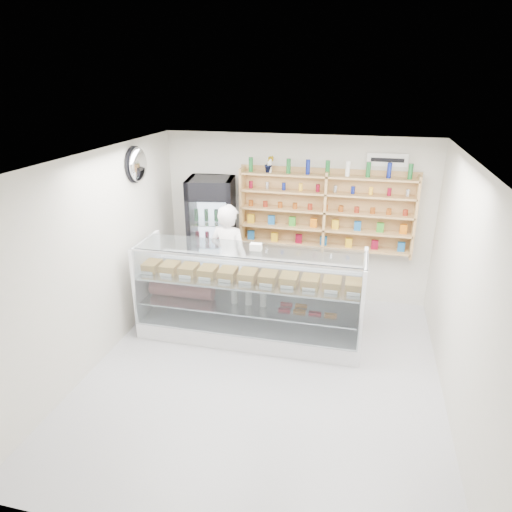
# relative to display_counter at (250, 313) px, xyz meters

# --- Properties ---
(room) EXTENTS (5.00, 5.00, 5.00)m
(room) POSITION_rel_display_counter_xyz_m (0.41, -0.89, 1.02)
(room) COLOR #AEADB2
(room) RESTS_ON ground
(display_counter) EXTENTS (3.25, 0.97, 1.42)m
(display_counter) POSITION_rel_display_counter_xyz_m (0.00, 0.00, 0.00)
(display_counter) COLOR white
(display_counter) RESTS_ON floor
(shop_worker) EXTENTS (0.76, 0.59, 1.83)m
(shop_worker) POSITION_rel_display_counter_xyz_m (-0.51, 0.69, 0.53)
(shop_worker) COLOR white
(shop_worker) RESTS_ON floor
(drinks_cooler) EXTENTS (0.86, 0.84, 2.10)m
(drinks_cooler) POSITION_rel_display_counter_xyz_m (-0.98, 1.25, 0.67)
(drinks_cooler) COLOR black
(drinks_cooler) RESTS_ON floor
(wall_shelving) EXTENTS (2.84, 0.28, 1.33)m
(wall_shelving) POSITION_rel_display_counter_xyz_m (0.91, 1.45, 1.21)
(wall_shelving) COLOR tan
(wall_shelving) RESTS_ON back_wall
(potted_plant) EXTENTS (0.17, 0.15, 0.28)m
(potted_plant) POSITION_rel_display_counter_xyz_m (-0.03, 1.45, 1.95)
(potted_plant) COLOR #1E6626
(potted_plant) RESTS_ON wall_shelving
(security_mirror) EXTENTS (0.15, 0.50, 0.50)m
(security_mirror) POSITION_rel_display_counter_xyz_m (-1.76, 0.31, 2.07)
(security_mirror) COLOR silver
(security_mirror) RESTS_ON left_wall
(wall_sign) EXTENTS (0.62, 0.03, 0.20)m
(wall_sign) POSITION_rel_display_counter_xyz_m (1.81, 1.58, 2.07)
(wall_sign) COLOR white
(wall_sign) RESTS_ON back_wall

